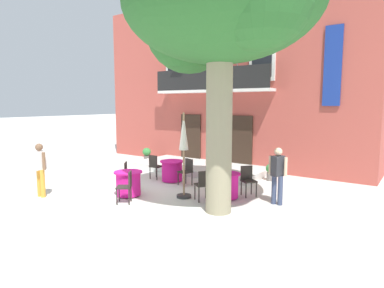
{
  "coord_description": "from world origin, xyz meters",
  "views": [
    {
      "loc": [
        7.62,
        -7.63,
        2.82
      ],
      "look_at": [
        0.49,
        2.4,
        1.3
      ],
      "focal_mm": 30.96,
      "sensor_mm": 36.0,
      "label": 1
    }
  ],
  "objects_px": {
    "plane_tree": "(219,8)",
    "cafe_chair_near_tree_1": "(155,165)",
    "cafe_chair_near_tree_0": "(187,170)",
    "ground_planter_left": "(147,154)",
    "cafe_chair_front_0": "(126,185)",
    "cafe_chair_front_1": "(129,174)",
    "cafe_chair_middle_1": "(248,179)",
    "cafe_umbrella": "(184,143)",
    "ground_planter_right": "(270,171)",
    "pedestrian_mid_plaza": "(278,173)",
    "cafe_table_front": "(128,183)",
    "pedestrian_near_entrance": "(40,167)",
    "cafe_table_middle": "(226,185)",
    "cafe_chair_middle_0": "(203,183)",
    "cafe_table_near_tree": "(172,171)"
  },
  "relations": [
    {
      "from": "cafe_umbrella",
      "to": "pedestrian_near_entrance",
      "type": "height_order",
      "value": "cafe_umbrella"
    },
    {
      "from": "cafe_table_middle",
      "to": "cafe_chair_middle_0",
      "type": "height_order",
      "value": "cafe_chair_middle_0"
    },
    {
      "from": "cafe_table_front",
      "to": "cafe_chair_front_1",
      "type": "xyz_separation_m",
      "value": [
        -0.53,
        0.54,
        0.14
      ]
    },
    {
      "from": "cafe_table_middle",
      "to": "ground_planter_left",
      "type": "distance_m",
      "value": 6.89
    },
    {
      "from": "cafe_chair_front_1",
      "to": "ground_planter_right",
      "type": "height_order",
      "value": "cafe_chair_front_1"
    },
    {
      "from": "ground_planter_right",
      "to": "pedestrian_mid_plaza",
      "type": "relative_size",
      "value": 0.39
    },
    {
      "from": "cafe_table_middle",
      "to": "cafe_chair_middle_0",
      "type": "bearing_deg",
      "value": -119.43
    },
    {
      "from": "cafe_umbrella",
      "to": "cafe_chair_front_1",
      "type": "bearing_deg",
      "value": -171.55
    },
    {
      "from": "ground_planter_left",
      "to": "pedestrian_mid_plaza",
      "type": "xyz_separation_m",
      "value": [
        7.62,
        -2.85,
        0.52
      ]
    },
    {
      "from": "cafe_table_front",
      "to": "pedestrian_near_entrance",
      "type": "relative_size",
      "value": 0.53
    },
    {
      "from": "cafe_chair_front_0",
      "to": "ground_planter_right",
      "type": "bearing_deg",
      "value": 65.76
    },
    {
      "from": "cafe_chair_front_0",
      "to": "ground_planter_left",
      "type": "bearing_deg",
      "value": 128.24
    },
    {
      "from": "cafe_chair_middle_1",
      "to": "ground_planter_left",
      "type": "bearing_deg",
      "value": 159.1
    },
    {
      "from": "cafe_chair_front_0",
      "to": "cafe_umbrella",
      "type": "bearing_deg",
      "value": 54.9
    },
    {
      "from": "cafe_chair_front_1",
      "to": "cafe_chair_middle_0",
      "type": "bearing_deg",
      "value": 6.72
    },
    {
      "from": "cafe_table_near_tree",
      "to": "cafe_chair_near_tree_1",
      "type": "height_order",
      "value": "cafe_chair_near_tree_1"
    },
    {
      "from": "cafe_table_middle",
      "to": "cafe_chair_near_tree_1",
      "type": "bearing_deg",
      "value": 169.09
    },
    {
      "from": "cafe_table_near_tree",
      "to": "cafe_table_middle",
      "type": "distance_m",
      "value": 2.74
    },
    {
      "from": "ground_planter_left",
      "to": "pedestrian_mid_plaza",
      "type": "height_order",
      "value": "pedestrian_mid_plaza"
    },
    {
      "from": "cafe_umbrella",
      "to": "ground_planter_right",
      "type": "relative_size",
      "value": 4.1
    },
    {
      "from": "cafe_chair_front_0",
      "to": "cafe_chair_near_tree_1",
      "type": "bearing_deg",
      "value": 116.47
    },
    {
      "from": "cafe_chair_front_0",
      "to": "ground_planter_left",
      "type": "height_order",
      "value": "cafe_chair_front_0"
    },
    {
      "from": "cafe_table_front",
      "to": "ground_planter_right",
      "type": "relative_size",
      "value": 1.39
    },
    {
      "from": "cafe_chair_near_tree_0",
      "to": "pedestrian_near_entrance",
      "type": "bearing_deg",
      "value": -126.24
    },
    {
      "from": "cafe_table_front",
      "to": "ground_planter_left",
      "type": "distance_m",
      "value": 5.88
    },
    {
      "from": "cafe_chair_front_0",
      "to": "cafe_chair_front_1",
      "type": "xyz_separation_m",
      "value": [
        -1.04,
        1.1,
        0.0
      ]
    },
    {
      "from": "cafe_chair_middle_0",
      "to": "cafe_table_front",
      "type": "bearing_deg",
      "value": -158.48
    },
    {
      "from": "plane_tree",
      "to": "pedestrian_near_entrance",
      "type": "height_order",
      "value": "plane_tree"
    },
    {
      "from": "cafe_table_middle",
      "to": "cafe_chair_near_tree_0",
      "type": "bearing_deg",
      "value": 162.02
    },
    {
      "from": "cafe_chair_near_tree_0",
      "to": "cafe_chair_front_0",
      "type": "height_order",
      "value": "same"
    },
    {
      "from": "cafe_chair_middle_0",
      "to": "pedestrian_mid_plaza",
      "type": "xyz_separation_m",
      "value": [
        1.85,
        0.94,
        0.38
      ]
    },
    {
      "from": "cafe_chair_front_0",
      "to": "ground_planter_right",
      "type": "height_order",
      "value": "cafe_chair_front_0"
    },
    {
      "from": "cafe_chair_middle_0",
      "to": "pedestrian_mid_plaza",
      "type": "height_order",
      "value": "pedestrian_mid_plaza"
    },
    {
      "from": "cafe_chair_middle_1",
      "to": "cafe_chair_front_0",
      "type": "height_order",
      "value": "same"
    },
    {
      "from": "plane_tree",
      "to": "pedestrian_near_entrance",
      "type": "bearing_deg",
      "value": -158.9
    },
    {
      "from": "cafe_table_near_tree",
      "to": "cafe_table_front",
      "type": "bearing_deg",
      "value": -87.51
    },
    {
      "from": "cafe_chair_front_1",
      "to": "pedestrian_mid_plaza",
      "type": "height_order",
      "value": "pedestrian_mid_plaza"
    },
    {
      "from": "cafe_chair_middle_1",
      "to": "cafe_chair_front_1",
      "type": "relative_size",
      "value": 1.0
    },
    {
      "from": "cafe_chair_near_tree_0",
      "to": "ground_planter_left",
      "type": "relative_size",
      "value": 1.32
    },
    {
      "from": "cafe_chair_near_tree_1",
      "to": "cafe_table_middle",
      "type": "distance_m",
      "value": 3.46
    },
    {
      "from": "plane_tree",
      "to": "cafe_chair_near_tree_1",
      "type": "height_order",
      "value": "plane_tree"
    },
    {
      "from": "cafe_chair_middle_0",
      "to": "pedestrian_near_entrance",
      "type": "distance_m",
      "value": 4.93
    },
    {
      "from": "cafe_chair_near_tree_1",
      "to": "cafe_umbrella",
      "type": "distance_m",
      "value": 2.92
    },
    {
      "from": "cafe_chair_middle_0",
      "to": "pedestrian_mid_plaza",
      "type": "distance_m",
      "value": 2.11
    },
    {
      "from": "cafe_chair_front_1",
      "to": "ground_planter_right",
      "type": "distance_m",
      "value": 5.1
    },
    {
      "from": "cafe_chair_near_tree_0",
      "to": "pedestrian_near_entrance",
      "type": "height_order",
      "value": "pedestrian_near_entrance"
    },
    {
      "from": "pedestrian_mid_plaza",
      "to": "cafe_chair_near_tree_0",
      "type": "bearing_deg",
      "value": 174.43
    },
    {
      "from": "cafe_table_front",
      "to": "ground_planter_right",
      "type": "height_order",
      "value": "cafe_table_front"
    },
    {
      "from": "cafe_chair_middle_0",
      "to": "ground_planter_left",
      "type": "height_order",
      "value": "cafe_chair_middle_0"
    },
    {
      "from": "cafe_table_near_tree",
      "to": "ground_planter_right",
      "type": "bearing_deg",
      "value": 37.52
    }
  ]
}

